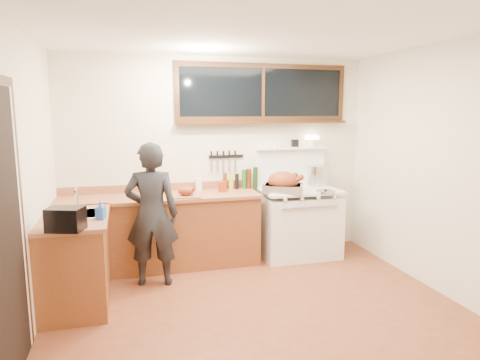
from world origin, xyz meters
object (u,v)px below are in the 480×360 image
object	(u,v)px
vintage_stove	(298,221)
man	(152,214)
cutting_board	(186,193)
roast_turkey	(283,184)

from	to	relation	value
vintage_stove	man	xyz separation A→B (m)	(-1.93, -0.47, 0.33)
vintage_stove	cutting_board	xyz separation A→B (m)	(-1.50, -0.14, 0.48)
man	roast_turkey	xyz separation A→B (m)	(1.66, 0.33, 0.21)
vintage_stove	man	bearing A→B (deg)	-166.24
cutting_board	roast_turkey	size ratio (longest dim) A/B	0.64
man	vintage_stove	bearing A→B (deg)	13.76
vintage_stove	man	distance (m)	2.01
roast_turkey	man	bearing A→B (deg)	-168.89
vintage_stove	cutting_board	bearing A→B (deg)	-174.74
cutting_board	roast_turkey	bearing A→B (deg)	-0.42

